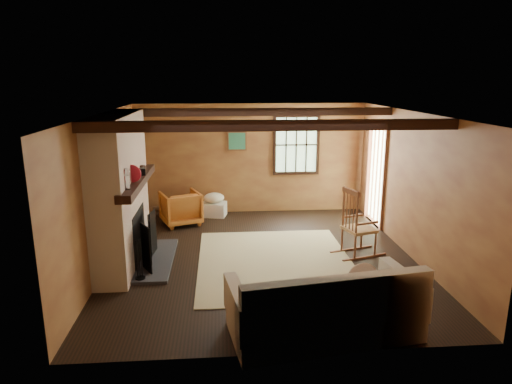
{
  "coord_description": "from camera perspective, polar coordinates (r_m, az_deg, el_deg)",
  "views": [
    {
      "loc": [
        -0.66,
        -7.11,
        2.94
      ],
      "look_at": [
        -0.07,
        0.4,
        1.04
      ],
      "focal_mm": 32.0,
      "sensor_mm": 36.0,
      "label": 1
    }
  ],
  "objects": [
    {
      "name": "ground",
      "position": [
        7.72,
        0.76,
        -8.22
      ],
      "size": [
        5.5,
        5.5,
        0.0
      ],
      "primitive_type": "plane",
      "color": "black",
      "rests_on": "ground"
    },
    {
      "name": "firewood_pile",
      "position": [
        10.11,
        -10.99,
        -2.34
      ],
      "size": [
        0.63,
        0.11,
        0.23
      ],
      "color": "brown",
      "rests_on": "ground"
    },
    {
      "name": "fireplace",
      "position": [
        7.51,
        -16.39,
        -0.6
      ],
      "size": [
        1.02,
        2.3,
        2.4
      ],
      "color": "#935139",
      "rests_on": "ground"
    },
    {
      "name": "basket_pillow",
      "position": [
        9.89,
        -5.28,
        -0.72
      ],
      "size": [
        0.49,
        0.41,
        0.22
      ],
      "primitive_type": "ellipsoid",
      "rotation": [
        0.0,
        0.0,
        -0.14
      ],
      "color": "beige",
      "rests_on": "laundry_basket"
    },
    {
      "name": "sofa",
      "position": [
        5.51,
        8.75,
        -14.43
      ],
      "size": [
        2.32,
        1.3,
        0.89
      ],
      "rotation": [
        0.0,
        0.0,
        0.16
      ],
      "color": "beige",
      "rests_on": "ground"
    },
    {
      "name": "rocking_chair",
      "position": [
        7.88,
        12.52,
        -4.28
      ],
      "size": [
        0.94,
        0.67,
        1.17
      ],
      "rotation": [
        0.0,
        0.0,
        1.87
      ],
      "color": "tan",
      "rests_on": "ground"
    },
    {
      "name": "armchair",
      "position": [
        9.46,
        -9.39,
        -1.97
      ],
      "size": [
        0.96,
        0.97,
        0.69
      ],
      "primitive_type": "imported",
      "rotation": [
        0.0,
        0.0,
        -2.77
      ],
      "color": "#BF6026",
      "rests_on": "ground"
    },
    {
      "name": "room_envelope",
      "position": [
        7.53,
        2.29,
        4.17
      ],
      "size": [
        5.02,
        5.52,
        2.44
      ],
      "color": "#A6713B",
      "rests_on": "ground"
    },
    {
      "name": "rug",
      "position": [
        7.56,
        2.43,
        -8.72
      ],
      "size": [
        2.5,
        3.0,
        0.01
      ],
      "primitive_type": "cube",
      "color": "tan",
      "rests_on": "ground"
    },
    {
      "name": "laundry_basket",
      "position": [
        9.96,
        -5.25,
        -2.17
      ],
      "size": [
        0.57,
        0.48,
        0.3
      ],
      "primitive_type": "cube",
      "rotation": [
        0.0,
        0.0,
        -0.22
      ],
      "color": "white",
      "rests_on": "ground"
    }
  ]
}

